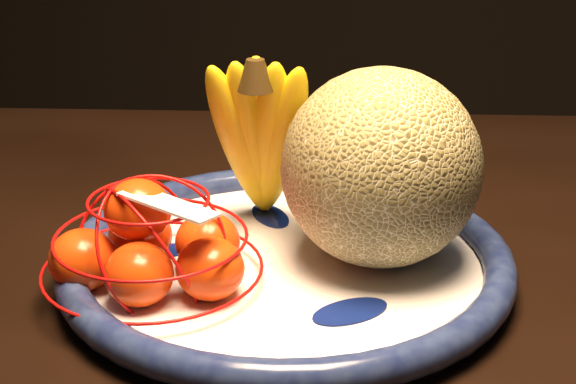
% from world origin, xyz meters
% --- Properties ---
extents(dining_table, '(1.49, 1.01, 0.69)m').
position_xyz_m(dining_table, '(0.00, -0.07, 0.62)').
color(dining_table, black).
rests_on(dining_table, ground).
extents(fruit_bowl, '(0.36, 0.36, 0.03)m').
position_xyz_m(fruit_bowl, '(0.08, -0.09, 0.71)').
color(fruit_bowl, white).
rests_on(fruit_bowl, dining_table).
extents(cantaloupe, '(0.16, 0.16, 0.16)m').
position_xyz_m(cantaloupe, '(0.15, -0.07, 0.78)').
color(cantaloupe, olive).
rests_on(cantaloupe, fruit_bowl).
extents(banana_bunch, '(0.11, 0.11, 0.17)m').
position_xyz_m(banana_bunch, '(0.05, -0.03, 0.79)').
color(banana_bunch, yellow).
rests_on(banana_bunch, fruit_bowl).
extents(mandarin_bag, '(0.18, 0.18, 0.11)m').
position_xyz_m(mandarin_bag, '(-0.01, -0.15, 0.74)').
color(mandarin_bag, '#FF3D13').
rests_on(mandarin_bag, fruit_bowl).
extents(price_tag, '(0.08, 0.05, 0.01)m').
position_xyz_m(price_tag, '(0.01, -0.16, 0.78)').
color(price_tag, white).
rests_on(price_tag, mandarin_bag).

